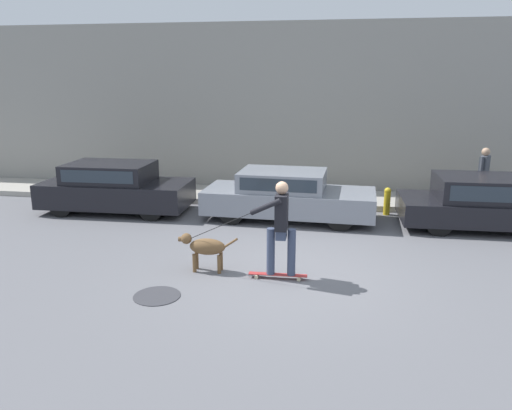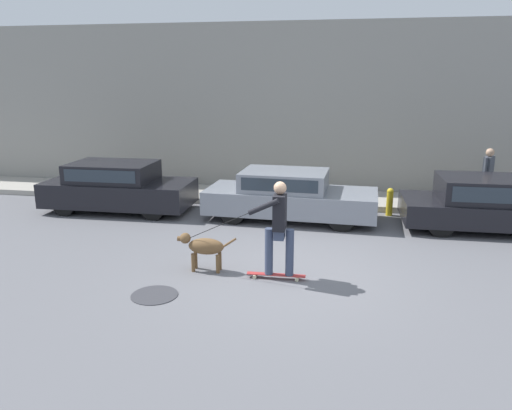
% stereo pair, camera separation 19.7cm
% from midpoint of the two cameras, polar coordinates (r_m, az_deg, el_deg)
% --- Properties ---
extents(ground_plane, '(36.00, 36.00, 0.00)m').
position_cam_midpoint_polar(ground_plane, '(9.35, 3.32, -8.10)').
color(ground_plane, slate).
extents(back_wall, '(32.00, 0.30, 5.19)m').
position_cam_midpoint_polar(back_wall, '(15.66, 6.35, 10.75)').
color(back_wall, gray).
rests_on(back_wall, ground_plane).
extents(sidewalk_curb, '(30.00, 1.94, 0.16)m').
position_cam_midpoint_polar(sidewalk_curb, '(14.91, 5.83, 0.79)').
color(sidewalk_curb, '#A39E93').
rests_on(sidewalk_curb, ground_plane).
extents(parked_car_0, '(4.00, 1.81, 1.33)m').
position_cam_midpoint_polar(parked_car_0, '(14.11, -16.20, 1.89)').
color(parked_car_0, black).
rests_on(parked_car_0, ground_plane).
extents(parked_car_1, '(4.40, 1.89, 1.27)m').
position_cam_midpoint_polar(parked_car_1, '(12.82, 3.17, 1.06)').
color(parked_car_1, black).
rests_on(parked_car_1, ground_plane).
extents(parked_car_2, '(4.24, 1.88, 1.27)m').
position_cam_midpoint_polar(parked_car_2, '(13.21, 24.59, 0.14)').
color(parked_car_2, black).
rests_on(parked_car_2, ground_plane).
extents(dog, '(1.14, 0.33, 0.73)m').
position_cam_midpoint_polar(dog, '(9.46, -6.44, -4.79)').
color(dog, brown).
rests_on(dog, ground_plane).
extents(skateboarder, '(2.30, 0.61, 1.81)m').
position_cam_midpoint_polar(skateboarder, '(8.88, 2.20, -2.22)').
color(skateboarder, beige).
rests_on(skateboarder, ground_plane).
extents(pedestrian_with_bag, '(0.42, 0.58, 1.58)m').
position_cam_midpoint_polar(pedestrian_with_bag, '(14.83, 24.23, 3.29)').
color(pedestrian_with_bag, brown).
rests_on(pedestrian_with_bag, sidewalk_curb).
extents(manhole_cover, '(0.79, 0.79, 0.01)m').
position_cam_midpoint_polar(manhole_cover, '(8.70, -11.90, -10.13)').
color(manhole_cover, '#38383D').
rests_on(manhole_cover, ground_plane).
extents(fire_hydrant, '(0.18, 0.18, 0.74)m').
position_cam_midpoint_polar(fire_hydrant, '(13.67, 14.36, 0.50)').
color(fire_hydrant, gold).
rests_on(fire_hydrant, ground_plane).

